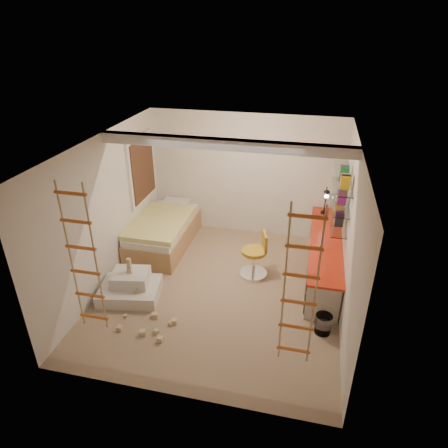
% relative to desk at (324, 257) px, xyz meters
% --- Properties ---
extents(floor, '(4.50, 4.50, 0.00)m').
position_rel_desk_xyz_m(floor, '(-1.72, -0.86, -0.40)').
color(floor, '#9E8166').
rests_on(floor, ground).
extents(ceiling_beam, '(4.00, 0.18, 0.16)m').
position_rel_desk_xyz_m(ceiling_beam, '(-1.72, -0.56, 2.12)').
color(ceiling_beam, white).
rests_on(ceiling_beam, ceiling).
extents(window_frame, '(0.06, 1.15, 1.35)m').
position_rel_desk_xyz_m(window_frame, '(-3.69, 0.64, 1.15)').
color(window_frame, white).
rests_on(window_frame, wall_left).
extents(window_blind, '(0.02, 1.00, 1.20)m').
position_rel_desk_xyz_m(window_blind, '(-3.65, 0.64, 1.15)').
color(window_blind, '#4C2D1E').
rests_on(window_blind, window_frame).
extents(rope_ladder_left, '(0.41, 0.04, 2.13)m').
position_rel_desk_xyz_m(rope_ladder_left, '(-3.07, -2.61, 1.11)').
color(rope_ladder_left, orange).
rests_on(rope_ladder_left, ceiling).
extents(rope_ladder_right, '(0.41, 0.04, 2.13)m').
position_rel_desk_xyz_m(rope_ladder_right, '(-0.37, -2.61, 1.11)').
color(rope_ladder_right, '#CF5F23').
rests_on(rope_ladder_right, ceiling).
extents(waste_bin, '(0.25, 0.25, 0.31)m').
position_rel_desk_xyz_m(waste_bin, '(0.03, -1.53, -0.25)').
color(waste_bin, white).
rests_on(waste_bin, floor).
extents(desk, '(0.56, 2.80, 0.75)m').
position_rel_desk_xyz_m(desk, '(0.00, 0.00, 0.00)').
color(desk, red).
rests_on(desk, floor).
extents(shelves, '(0.25, 1.80, 0.71)m').
position_rel_desk_xyz_m(shelves, '(0.15, 0.27, 1.10)').
color(shelves, white).
rests_on(shelves, wall_right).
extents(bed, '(1.02, 2.00, 0.69)m').
position_rel_desk_xyz_m(bed, '(-3.20, 0.36, -0.07)').
color(bed, '#AD7F51').
rests_on(bed, floor).
extents(task_lamp, '(0.14, 0.36, 0.57)m').
position_rel_desk_xyz_m(task_lamp, '(-0.05, 0.96, 0.73)').
color(task_lamp, black).
rests_on(task_lamp, desk).
extents(swivel_chair, '(0.64, 0.64, 0.87)m').
position_rel_desk_xyz_m(swivel_chair, '(-1.21, -0.26, -0.08)').
color(swivel_chair, gold).
rests_on(swivel_chair, floor).
extents(play_platform, '(1.11, 0.93, 0.44)m').
position_rel_desk_xyz_m(play_platform, '(-3.17, -1.35, -0.23)').
color(play_platform, silver).
rests_on(play_platform, floor).
extents(toy_blocks, '(1.26, 1.08, 0.71)m').
position_rel_desk_xyz_m(toy_blocks, '(-2.79, -1.74, -0.20)').
color(toy_blocks, '#CCB284').
rests_on(toy_blocks, floor).
extents(books, '(0.14, 0.70, 0.92)m').
position_rel_desk_xyz_m(books, '(0.15, 0.27, 1.21)').
color(books, '#262626').
rests_on(books, shelves).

